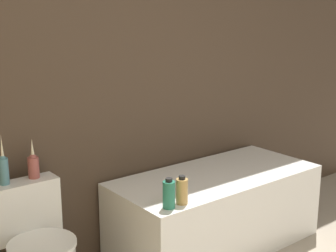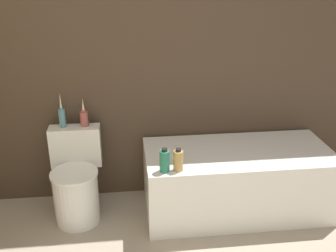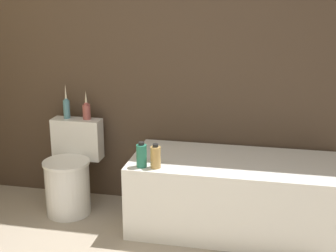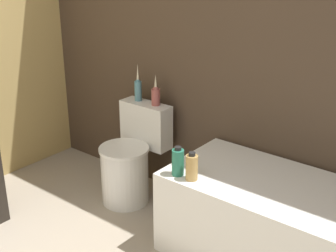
% 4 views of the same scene
% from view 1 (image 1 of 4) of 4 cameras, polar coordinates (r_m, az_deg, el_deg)
% --- Properties ---
extents(wall_back_tiled, '(6.40, 0.06, 2.60)m').
position_cam_1_polar(wall_back_tiled, '(2.86, -11.77, 7.50)').
color(wall_back_tiled, '#423326').
rests_on(wall_back_tiled, ground_plane).
extents(bathtub, '(1.45, 0.67, 0.53)m').
position_cam_1_polar(bathtub, '(3.30, 5.79, -10.09)').
color(bathtub, white).
rests_on(bathtub, ground).
extents(vase_gold, '(0.05, 0.05, 0.28)m').
position_cam_1_polar(vase_gold, '(2.65, -19.41, -4.87)').
color(vase_gold, teal).
rests_on(vase_gold, toilet).
extents(vase_silver, '(0.06, 0.06, 0.22)m').
position_cam_1_polar(vase_silver, '(2.71, -16.09, -4.57)').
color(vase_silver, '#994C47').
rests_on(vase_silver, toilet).
extents(shampoo_bottle_tall, '(0.07, 0.07, 0.18)m').
position_cam_1_polar(shampoo_bottle_tall, '(2.63, 0.11, -8.32)').
color(shampoo_bottle_tall, '#267259').
rests_on(shampoo_bottle_tall, bathtub).
extents(shampoo_bottle_short, '(0.07, 0.07, 0.17)m').
position_cam_1_polar(shampoo_bottle_short, '(2.69, 1.71, -7.91)').
color(shampoo_bottle_short, tan).
rests_on(shampoo_bottle_short, bathtub).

